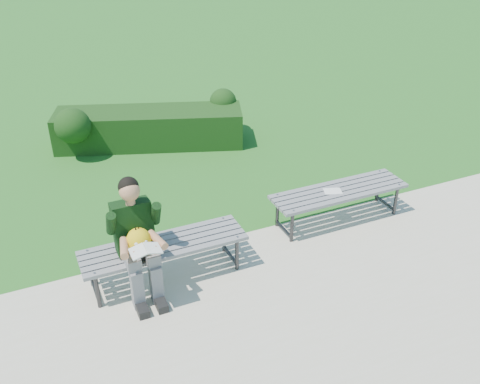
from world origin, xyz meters
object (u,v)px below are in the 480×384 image
object	(u,v)px
bench_right	(339,193)
seated_boy	(137,236)
bench_left	(164,248)
paper_sheet	(333,191)
hedge	(147,126)

from	to	relation	value
bench_right	seated_boy	distance (m)	2.73
bench_left	paper_sheet	xyz separation A→B (m)	(2.29, 0.23, 0.06)
bench_left	bench_right	size ratio (longest dim) A/B	1.00
bench_right	seated_boy	xyz separation A→B (m)	(-2.69, -0.33, 0.30)
bench_left	paper_sheet	bearing A→B (deg)	5.73
bench_left	bench_right	xyz separation A→B (m)	(2.39, 0.23, 0.00)
bench_left	seated_boy	size ratio (longest dim) A/B	1.37
bench_right	seated_boy	world-z (taller)	seated_boy
paper_sheet	hedge	bearing A→B (deg)	114.43
bench_left	bench_right	bearing A→B (deg)	5.50
bench_left	seated_boy	world-z (taller)	seated_boy
hedge	paper_sheet	world-z (taller)	hedge
hedge	seated_boy	xyz separation A→B (m)	(-1.08, -3.66, 0.37)
bench_right	hedge	bearing A→B (deg)	115.84
seated_boy	paper_sheet	distance (m)	2.62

